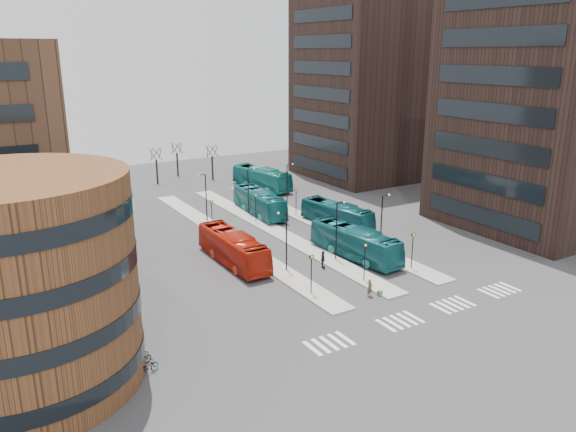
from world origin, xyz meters
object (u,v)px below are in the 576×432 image
teal_bus_c (337,215)px  bicycle_far (138,355)px  teal_bus_b (259,202)px  commuter_b (323,259)px  red_bus (233,248)px  bicycle_mid (141,359)px  traveller (370,288)px  suitcase (380,293)px  bicycle_near (147,368)px  teal_bus_a (355,243)px  commuter_c (358,253)px  teal_bus_d (262,178)px  commuter_a (267,268)px

teal_bus_c → bicycle_far: bearing=-157.4°
teal_bus_b → commuter_b: teal_bus_b is taller
red_bus → teal_bus_c: 17.27m
commuter_b → bicycle_mid: (-21.21, -8.67, -0.42)m
traveller → bicycle_far: bearing=169.1°
suitcase → teal_bus_b: bearing=86.8°
traveller → bicycle_near: size_ratio=0.86×
teal_bus_c → bicycle_near: 37.01m
teal_bus_a → bicycle_near: (-25.81, -10.78, -1.15)m
traveller → commuter_c: bearing=48.0°
commuter_b → teal_bus_c: bearing=-17.4°
teal_bus_b → traveller: size_ratio=7.30×
red_bus → commuter_c: bearing=-28.6°
teal_bus_d → commuter_c: bearing=-110.8°
teal_bus_c → bicycle_far: (-30.63, -18.59, -1.11)m
suitcase → bicycle_near: size_ratio=0.26×
red_bus → commuter_c: red_bus is taller
teal_bus_a → traveller: (-4.93, -8.64, -0.83)m
red_bus → teal_bus_b: bearing=53.4°
bicycle_far → teal_bus_b: bearing=-42.4°
teal_bus_c → bicycle_near: (-30.63, -20.75, -1.02)m
red_bus → teal_bus_a: bearing=-23.6°
commuter_b → commuter_a: bearing=103.3°
bicycle_mid → teal_bus_b: bearing=-53.2°
teal_bus_a → teal_bus_d: teal_bus_d is taller
bicycle_near → bicycle_mid: 1.33m
teal_bus_d → traveller: 42.70m
commuter_a → bicycle_mid: (-15.37, -9.76, -0.30)m
commuter_a → traveller: bearing=130.8°
teal_bus_a → teal_bus_b: (-0.86, 19.82, 0.01)m
traveller → bicycle_far: traveller is taller
traveller → bicycle_far: 20.88m
teal_bus_d → traveller: bearing=-114.8°
teal_bus_b → bicycle_near: (-24.95, -30.60, -1.16)m
suitcase → bicycle_near: bearing=-172.2°
commuter_c → commuter_a: bearing=-88.4°
teal_bus_b → teal_bus_c: size_ratio=1.09×
teal_bus_b → commuter_c: bearing=-84.6°
traveller → commuter_c: commuter_c is taller
red_bus → bicycle_mid: (-14.06, -14.56, -1.18)m
bicycle_near → red_bus: bearing=-63.1°
teal_bus_d → traveller: size_ratio=7.45×
teal_bus_d → bicycle_far: bearing=-137.5°
red_bus → commuter_a: size_ratio=7.59×
red_bus → teal_bus_d: teal_bus_d is taller
red_bus → bicycle_mid: red_bus is taller
teal_bus_d → commuter_a: bearing=-127.0°
teal_bus_a → bicycle_near: bearing=-162.4°
traveller → suitcase: bearing=-33.4°
suitcase → teal_bus_c: bearing=68.1°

